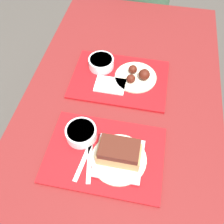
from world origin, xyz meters
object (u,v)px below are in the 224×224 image
object	(u,v)px
tray_near	(105,154)
bowl_coleslaw_near	(81,133)
bowl_coleslaw_far	(101,62)
wings_plate_far	(137,76)
tray_far	(119,79)
brisket_sandwich_plate	(119,155)

from	to	relation	value
tray_near	bowl_coleslaw_near	size ratio (longest dim) A/B	3.65
bowl_coleslaw_far	wings_plate_far	xyz separation A→B (m)	(0.18, -0.05, -0.01)
bowl_coleslaw_far	tray_near	bearing A→B (deg)	-75.99
tray_far	bowl_coleslaw_far	xyz separation A→B (m)	(-0.10, 0.06, 0.03)
tray_near	tray_far	world-z (taller)	same
tray_far	wings_plate_far	xyz separation A→B (m)	(0.08, 0.02, 0.02)
wings_plate_far	tray_near	bearing A→B (deg)	-99.15
brisket_sandwich_plate	tray_near	bearing A→B (deg)	166.89
bowl_coleslaw_far	wings_plate_far	size ratio (longest dim) A/B	0.62
tray_far	wings_plate_far	distance (m)	0.08
brisket_sandwich_plate	wings_plate_far	xyz separation A→B (m)	(0.01, 0.42, -0.02)
tray_near	wings_plate_far	bearing A→B (deg)	80.85
tray_far	bowl_coleslaw_far	distance (m)	0.12
tray_far	brisket_sandwich_plate	distance (m)	0.41
brisket_sandwich_plate	bowl_coleslaw_near	bearing A→B (deg)	156.25
tray_far	bowl_coleslaw_far	size ratio (longest dim) A/B	3.65
bowl_coleslaw_near	wings_plate_far	distance (m)	0.39
tray_near	bowl_coleslaw_near	xyz separation A→B (m)	(-0.10, 0.06, 0.03)
tray_far	wings_plate_far	bearing A→B (deg)	11.52
wings_plate_far	bowl_coleslaw_near	bearing A→B (deg)	-116.09
bowl_coleslaw_near	tray_near	bearing A→B (deg)	-28.84
tray_far	bowl_coleslaw_near	world-z (taller)	bowl_coleslaw_near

